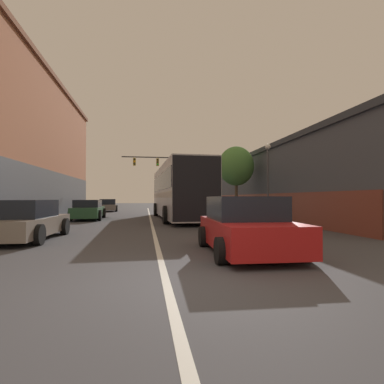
{
  "coord_description": "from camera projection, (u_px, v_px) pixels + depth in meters",
  "views": [
    {
      "loc": [
        -0.34,
        -4.82,
        1.4
      ],
      "look_at": [
        2.59,
        14.0,
        1.79
      ],
      "focal_mm": 28.0,
      "sensor_mm": 36.0,
      "label": 1
    }
  ],
  "objects": [
    {
      "name": "ground_plane",
      "position": [
        167.0,
        286.0,
        4.79
      ],
      "size": [
        160.0,
        160.0,
        0.0
      ],
      "primitive_type": "plane",
      "color": "#424247"
    },
    {
      "name": "lane_center_line",
      "position": [
        150.0,
        219.0,
        20.42
      ],
      "size": [
        0.14,
        43.65,
        0.01
      ],
      "color": "silver",
      "rests_on": "ground_plane"
    },
    {
      "name": "building_right_storefront",
      "position": [
        290.0,
        184.0,
        23.65
      ],
      "size": [
        7.21,
        27.41,
        4.83
      ],
      "color": "#4C515B",
      "rests_on": "ground_plane"
    },
    {
      "name": "bus",
      "position": [
        178.0,
        190.0,
        20.06
      ],
      "size": [
        3.09,
        12.23,
        3.49
      ],
      "rotation": [
        0.0,
        0.0,
        1.61
      ],
      "color": "#B7B7BC",
      "rests_on": "ground_plane"
    },
    {
      "name": "hatchback_foreground",
      "position": [
        247.0,
        226.0,
        7.69
      ],
      "size": [
        2.21,
        3.9,
        1.44
      ],
      "rotation": [
        0.0,
        0.0,
        1.54
      ],
      "color": "red",
      "rests_on": "ground_plane"
    },
    {
      "name": "parked_car_left_near",
      "position": [
        88.0,
        210.0,
        19.68
      ],
      "size": [
        2.06,
        4.68,
        1.29
      ],
      "rotation": [
        0.0,
        0.0,
        1.61
      ],
      "color": "#285633",
      "rests_on": "ground_plane"
    },
    {
      "name": "parked_car_left_mid",
      "position": [
        108.0,
        206.0,
        31.75
      ],
      "size": [
        2.22,
        4.0,
        1.3
      ],
      "rotation": [
        0.0,
        0.0,
        1.65
      ],
      "color": "slate",
      "rests_on": "ground_plane"
    },
    {
      "name": "parked_car_left_far",
      "position": [
        26.0,
        221.0,
        10.03
      ],
      "size": [
        2.01,
        4.32,
        1.34
      ],
      "rotation": [
        0.0,
        0.0,
        1.55
      ],
      "color": "slate",
      "rests_on": "ground_plane"
    },
    {
      "name": "traffic_signal_gantry",
      "position": [
        176.0,
        169.0,
        32.64
      ],
      "size": [
        9.06,
        0.36,
        6.12
      ],
      "color": "#333338",
      "rests_on": "ground_plane"
    },
    {
      "name": "street_lamp",
      "position": [
        268.0,
        176.0,
        16.93
      ],
      "size": [
        0.32,
        0.32,
        4.49
      ],
      "color": "#47474C",
      "rests_on": "ground_plane"
    },
    {
      "name": "street_tree_near",
      "position": [
        236.0,
        166.0,
        20.73
      ],
      "size": [
        2.48,
        2.23,
        4.99
      ],
      "color": "brown",
      "rests_on": "ground_plane"
    }
  ]
}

